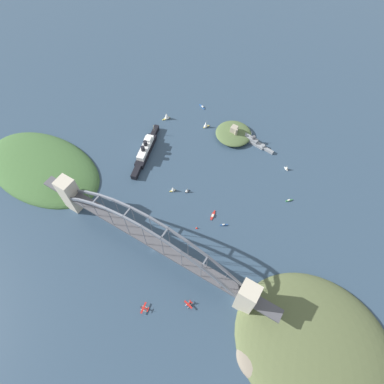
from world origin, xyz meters
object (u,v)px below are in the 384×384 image
(small_boat_1, at_px, (287,168))
(small_boat_8, at_px, (206,124))
(seaplane_second_in_formation, at_px, (144,308))
(fort_island_mid_harbor, at_px, (233,133))
(small_boat_4, at_px, (187,190))
(small_boat_0, at_px, (167,116))
(small_boat_2, at_px, (213,215))
(small_boat_5, at_px, (173,189))
(channel_marker_buoy, at_px, (197,228))
(seaplane_taxiing_near_bridge, at_px, (189,304))
(small_boat_7, at_px, (224,225))
(small_boat_6, at_px, (289,200))
(harbor_arch_bridge, at_px, (150,240))
(ocean_liner, at_px, (146,150))
(naval_cruiser, at_px, (251,140))
(small_boat_3, at_px, (202,107))

(small_boat_1, xyz_separation_m, small_boat_8, (-120.24, 10.85, 1.67))
(seaplane_second_in_formation, bearing_deg, fort_island_mid_harbor, 97.01)
(small_boat_1, distance_m, small_boat_4, 125.97)
(seaplane_second_in_formation, bearing_deg, small_boat_8, 106.24)
(small_boat_0, relative_size, small_boat_2, 0.85)
(seaplane_second_in_formation, distance_m, small_boat_5, 135.25)
(small_boat_1, distance_m, small_boat_8, 120.74)
(small_boat_0, height_order, channel_marker_buoy, small_boat_0)
(small_boat_4, bearing_deg, seaplane_second_in_formation, -75.14)
(small_boat_1, relative_size, small_boat_8, 0.64)
(seaplane_taxiing_near_bridge, relative_size, small_boat_1, 1.46)
(small_boat_5, distance_m, small_boat_7, 72.83)
(small_boat_1, height_order, small_boat_5, small_boat_5)
(small_boat_6, relative_size, channel_marker_buoy, 2.52)
(fort_island_mid_harbor, distance_m, seaplane_taxiing_near_bridge, 224.08)
(seaplane_second_in_formation, bearing_deg, harbor_arch_bridge, 117.58)
(fort_island_mid_harbor, height_order, small_boat_7, fort_island_mid_harbor)
(ocean_liner, relative_size, small_boat_0, 7.94)
(fort_island_mid_harbor, distance_m, small_boat_1, 82.89)
(small_boat_1, bearing_deg, fort_island_mid_harbor, 168.94)
(ocean_liner, height_order, small_boat_8, ocean_liner)
(small_boat_1, distance_m, small_boat_2, 112.76)
(seaplane_second_in_formation, relative_size, small_boat_4, 1.77)
(channel_marker_buoy, bearing_deg, naval_cruiser, 91.87)
(small_boat_1, height_order, small_boat_6, small_boat_1)
(harbor_arch_bridge, bearing_deg, naval_cruiser, 83.60)
(harbor_arch_bridge, xyz_separation_m, naval_cruiser, (21.36, 190.37, -23.54))
(small_boat_0, relative_size, small_boat_3, 1.00)
(small_boat_0, xyz_separation_m, small_boat_1, (173.98, 3.25, -1.86))
(fort_island_mid_harbor, bearing_deg, channel_marker_buoy, -78.72)
(harbor_arch_bridge, relative_size, small_boat_3, 25.47)
(naval_cruiser, distance_m, fort_island_mid_harbor, 23.76)
(fort_island_mid_harbor, height_order, small_boat_0, fort_island_mid_harbor)
(channel_marker_buoy, bearing_deg, small_boat_3, 118.46)
(small_boat_4, height_order, small_boat_6, small_boat_4)
(seaplane_taxiing_near_bridge, relative_size, channel_marker_buoy, 3.61)
(fort_island_mid_harbor, distance_m, small_boat_7, 133.57)
(small_boat_7, distance_m, channel_marker_buoy, 30.01)
(naval_cruiser, distance_m, small_boat_2, 122.48)
(small_boat_5, bearing_deg, ocean_liner, 153.42)
(seaplane_taxiing_near_bridge, xyz_separation_m, small_boat_1, (18.16, 199.08, 1.25))
(small_boat_7, bearing_deg, small_boat_1, 74.61)
(small_boat_3, xyz_separation_m, small_boat_4, (56.65, -132.60, 2.08))
(naval_cruiser, bearing_deg, small_boat_6, -37.41)
(seaplane_second_in_formation, relative_size, small_boat_6, 1.57)
(small_boat_0, height_order, small_boat_6, small_boat_0)
(fort_island_mid_harbor, distance_m, channel_marker_buoy, 144.45)
(small_boat_4, relative_size, channel_marker_buoy, 2.24)
(seaplane_taxiing_near_bridge, height_order, seaplane_second_in_formation, seaplane_taxiing_near_bridge)
(naval_cruiser, distance_m, small_boat_6, 97.52)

